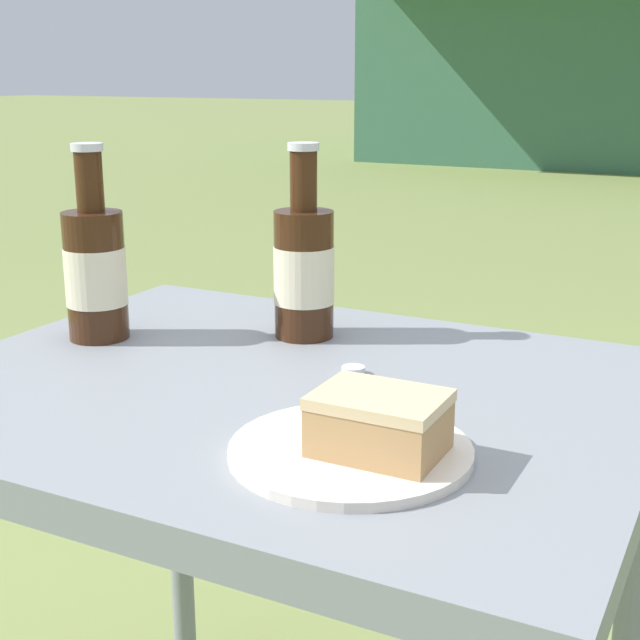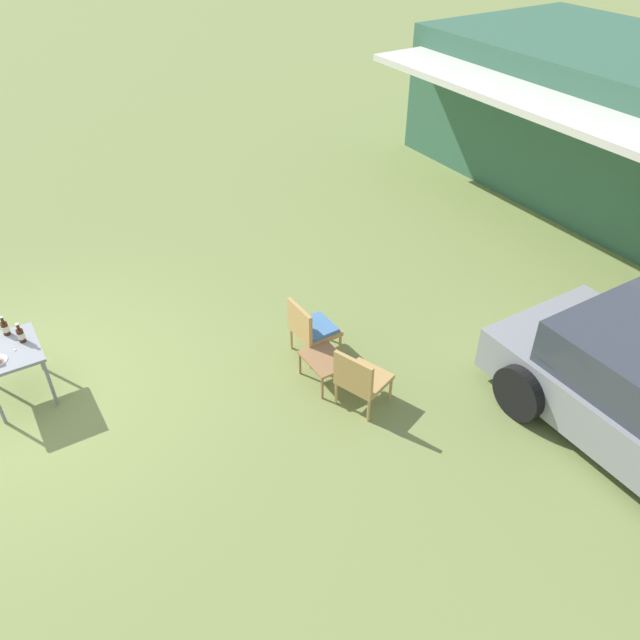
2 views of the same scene
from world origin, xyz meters
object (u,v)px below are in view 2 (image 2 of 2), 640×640
object	(u,v)px
garden_side_table	(325,360)
cola_bottle_near	(21,335)
wicker_chair_cushioned	(311,327)
cola_bottle_far	(5,328)
patio_table	(10,354)
wicker_chair_plain	(360,378)

from	to	relation	value
garden_side_table	cola_bottle_near	distance (m)	3.63
wicker_chair_cushioned	cola_bottle_far	size ratio (longest dim) A/B	3.16
cola_bottle_near	cola_bottle_far	world-z (taller)	same
cola_bottle_far	cola_bottle_near	bearing A→B (deg)	28.75
garden_side_table	patio_table	size ratio (longest dim) A/B	0.71
wicker_chair_plain	wicker_chair_cushioned	bearing A→B (deg)	-21.03
patio_table	cola_bottle_near	distance (m)	0.26
wicker_chair_cushioned	wicker_chair_plain	size ratio (longest dim) A/B	1.00
wicker_chair_cushioned	cola_bottle_near	distance (m)	3.50
patio_table	cola_bottle_far	bearing A→B (deg)	171.85
wicker_chair_plain	garden_side_table	world-z (taller)	wicker_chair_plain
wicker_chair_cushioned	garden_side_table	bearing A→B (deg)	165.14
wicker_chair_plain	cola_bottle_near	distance (m)	4.04
wicker_chair_plain	patio_table	size ratio (longest dim) A/B	0.98
wicker_chair_plain	cola_bottle_far	bearing A→B (deg)	31.98
cola_bottle_near	cola_bottle_far	bearing A→B (deg)	-151.25
patio_table	cola_bottle_near	size ratio (longest dim) A/B	3.22
cola_bottle_near	wicker_chair_plain	bearing A→B (deg)	53.65
wicker_chair_cushioned	cola_bottle_near	bearing A→B (deg)	68.01
wicker_chair_plain	cola_bottle_near	xyz separation A→B (m)	(-2.38, -3.24, 0.38)
wicker_chair_cushioned	cola_bottle_far	bearing A→B (deg)	65.22
wicker_chair_cushioned	garden_side_table	xyz separation A→B (m)	(0.54, -0.13, -0.11)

